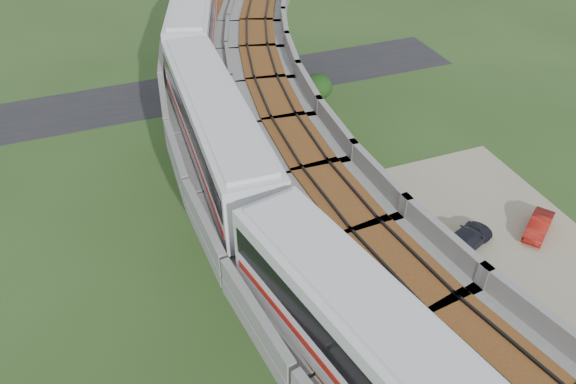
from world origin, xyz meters
name	(u,v)px	position (x,y,z in m)	size (l,w,h in m)	color
ground	(277,314)	(0.00, 0.00, 0.00)	(160.00, 160.00, 0.00)	#2D451B
dirt_lot	(490,276)	(14.00, -2.00, 0.02)	(18.00, 26.00, 0.04)	gray
asphalt_road	(174,94)	(0.00, 30.00, 0.01)	(60.00, 8.00, 0.03)	#232326
viaduct	(344,180)	(3.84, 0.00, 9.05)	(19.58, 73.98, 11.40)	#99968E
metro_train	(239,62)	(1.04, 9.06, 12.31)	(15.56, 60.59, 3.64)	silver
fence	(419,264)	(9.75, 0.00, 0.75)	(3.87, 38.73, 1.50)	#2D382D
tree_0	(318,87)	(12.19, 22.25, 2.28)	(2.81, 2.81, 3.47)	#382314
tree_1	(319,117)	(10.10, 17.04, 2.33)	(1.85, 1.85, 3.13)	#382314
tree_2	(326,157)	(8.63, 12.29, 1.54)	(1.87, 1.87, 2.34)	#382314
tree_3	(340,208)	(6.71, 5.54, 2.05)	(1.83, 1.83, 2.84)	#382314
tree_4	(391,287)	(6.20, -2.37, 2.38)	(2.25, 2.25, 3.35)	#382314
tree_5	(444,354)	(6.59, -7.27, 2.13)	(2.60, 2.60, 3.24)	#382314
car_white	(539,343)	(12.80, -7.77, 0.69)	(1.54, 3.83, 1.30)	silver
car_red	(539,226)	(19.65, 0.29, 0.66)	(1.32, 3.78, 1.25)	maroon
car_dark	(467,238)	(14.18, 1.00, 0.71)	(1.87, 4.59, 1.33)	black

